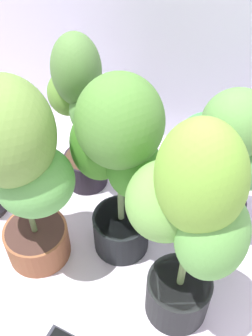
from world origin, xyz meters
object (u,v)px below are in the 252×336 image
object	(u,v)px
potted_plant_front_left	(17,165)
potted_plant_front_right	(190,223)
potted_plant_center	(118,157)
potted_plant_back_left	(81,107)
potted_plant_back_right	(226,157)

from	to	relation	value
potted_plant_front_left	potted_plant_front_right	world-z (taller)	potted_plant_front_right
potted_plant_center	potted_plant_back_left	size ratio (longest dim) A/B	1.08
potted_plant_center	potted_plant_back_left	world-z (taller)	potted_plant_center
potted_plant_front_right	potted_plant_back_left	world-z (taller)	potted_plant_front_right
potted_plant_center	potted_plant_back_right	distance (m)	0.44
potted_plant_center	potted_plant_back_left	xyz separation A→B (m)	(-0.27, 0.28, -0.06)
potted_plant_center	potted_plant_front_left	xyz separation A→B (m)	(-0.30, -0.17, 0.01)
potted_plant_back_right	potted_plant_front_left	bearing A→B (deg)	-147.36
potted_plant_center	potted_plant_back_left	bearing A→B (deg)	134.79
potted_plant_back_right	potted_plant_back_left	bearing A→B (deg)	177.09
potted_plant_center	potted_plant_back_right	world-z (taller)	potted_plant_center
potted_plant_center	potted_plant_front_left	size ratio (longest dim) A/B	0.98
potted_plant_front_left	potted_plant_back_left	world-z (taller)	potted_plant_front_left
potted_plant_back_right	potted_plant_front_right	bearing A→B (deg)	-95.00
potted_plant_center	potted_plant_back_right	bearing A→B (deg)	35.41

